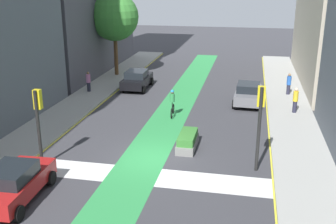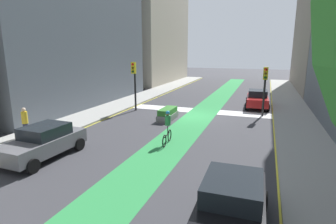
# 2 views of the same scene
# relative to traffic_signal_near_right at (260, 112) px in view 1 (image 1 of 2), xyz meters

# --- Properties ---
(ground_plane) EXTENTS (120.00, 120.00, 0.00)m
(ground_plane) POSITION_rel_traffic_signal_near_right_xyz_m (-5.20, 0.18, -2.90)
(ground_plane) COLOR #38383D
(bike_lane_paint) EXTENTS (2.40, 60.00, 0.01)m
(bike_lane_paint) POSITION_rel_traffic_signal_near_right_xyz_m (-5.67, 0.18, -2.90)
(bike_lane_paint) COLOR #2D8C47
(bike_lane_paint) RESTS_ON ground_plane
(crosswalk_band) EXTENTS (12.00, 1.80, 0.01)m
(crosswalk_band) POSITION_rel_traffic_signal_near_right_xyz_m (-5.20, -1.82, -2.90)
(crosswalk_band) COLOR silver
(crosswalk_band) RESTS_ON ground_plane
(sidewalk_left) EXTENTS (3.00, 60.00, 0.15)m
(sidewalk_left) POSITION_rel_traffic_signal_near_right_xyz_m (-12.70, 0.18, -2.83)
(sidewalk_left) COLOR #9E9E99
(sidewalk_left) RESTS_ON ground_plane
(curb_stripe_left) EXTENTS (0.16, 60.00, 0.01)m
(curb_stripe_left) POSITION_rel_traffic_signal_near_right_xyz_m (-11.20, 0.18, -2.90)
(curb_stripe_left) COLOR yellow
(curb_stripe_left) RESTS_ON ground_plane
(sidewalk_right) EXTENTS (3.00, 60.00, 0.15)m
(sidewalk_right) POSITION_rel_traffic_signal_near_right_xyz_m (2.30, 0.18, -2.83)
(sidewalk_right) COLOR #9E9E99
(sidewalk_right) RESTS_ON ground_plane
(curb_stripe_right) EXTENTS (0.16, 60.00, 0.01)m
(curb_stripe_right) POSITION_rel_traffic_signal_near_right_xyz_m (0.80, 0.18, -2.90)
(curb_stripe_right) COLOR yellow
(curb_stripe_right) RESTS_ON ground_plane
(traffic_signal_near_right) EXTENTS (0.35, 0.52, 4.13)m
(traffic_signal_near_right) POSITION_rel_traffic_signal_near_right_xyz_m (0.00, 0.00, 0.00)
(traffic_signal_near_right) COLOR black
(traffic_signal_near_right) RESTS_ON ground_plane
(traffic_signal_near_left) EXTENTS (0.35, 0.52, 3.84)m
(traffic_signal_near_left) POSITION_rel_traffic_signal_near_right_xyz_m (-10.38, -1.59, -0.20)
(traffic_signal_near_left) COLOR black
(traffic_signal_near_left) RESTS_ON ground_plane
(car_grey_right_far) EXTENTS (2.15, 4.26, 1.57)m
(car_grey_right_far) POSITION_rel_traffic_signal_near_right_xyz_m (-0.60, 10.92, -2.10)
(car_grey_right_far) COLOR slate
(car_grey_right_far) RESTS_ON ground_plane
(car_black_left_far) EXTENTS (2.08, 4.23, 1.57)m
(car_black_left_far) POSITION_rel_traffic_signal_near_right_xyz_m (-9.76, 13.48, -2.10)
(car_black_left_far) COLOR black
(car_black_left_far) RESTS_ON ground_plane
(car_red_left_near) EXTENTS (2.18, 4.28, 1.57)m
(car_red_left_near) POSITION_rel_traffic_signal_near_right_xyz_m (-9.84, -4.98, -2.10)
(car_red_left_near) COLOR #A51919
(car_red_left_near) RESTS_ON ground_plane
(cyclist_in_lane) EXTENTS (0.32, 1.73, 1.86)m
(cyclist_in_lane) POSITION_rel_traffic_signal_near_right_xyz_m (-5.51, 7.01, -1.93)
(cyclist_in_lane) COLOR black
(cyclist_in_lane) RESTS_ON ground_plane
(pedestrian_sidewalk_right_a) EXTENTS (0.34, 0.34, 1.67)m
(pedestrian_sidewalk_right_a) POSITION_rel_traffic_signal_near_right_xyz_m (2.46, 13.67, -1.91)
(pedestrian_sidewalk_right_a) COLOR #262638
(pedestrian_sidewalk_right_a) RESTS_ON sidewalk_right
(pedestrian_sidewalk_left_a) EXTENTS (0.34, 0.34, 1.60)m
(pedestrian_sidewalk_left_a) POSITION_rel_traffic_signal_near_right_xyz_m (-13.19, 11.36, -1.94)
(pedestrian_sidewalk_left_a) COLOR #262638
(pedestrian_sidewalk_left_a) RESTS_ON sidewalk_left
(pedestrian_sidewalk_right_b) EXTENTS (0.34, 0.34, 1.72)m
(pedestrian_sidewalk_right_b) POSITION_rel_traffic_signal_near_right_xyz_m (2.54, 9.05, -1.88)
(pedestrian_sidewalk_right_b) COLOR #262638
(pedestrian_sidewalk_right_b) RESTS_ON sidewalk_right
(street_tree_near) EXTENTS (4.38, 4.38, 7.54)m
(street_tree_near) POSITION_rel_traffic_signal_near_right_xyz_m (-12.92, 17.60, 2.58)
(street_tree_near) COLOR brown
(street_tree_near) RESTS_ON sidewalk_left
(median_planter) EXTENTS (0.94, 2.38, 0.85)m
(median_planter) POSITION_rel_traffic_signal_near_right_xyz_m (-3.67, 1.90, -2.50)
(median_planter) COLOR slate
(median_planter) RESTS_ON ground_plane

